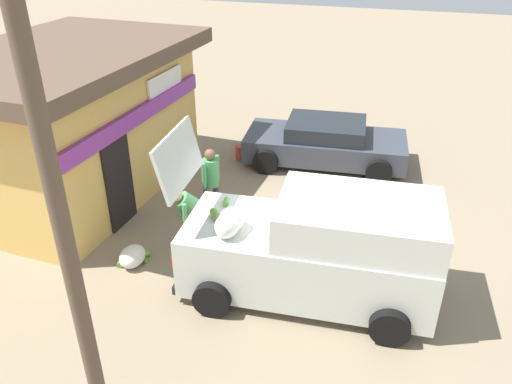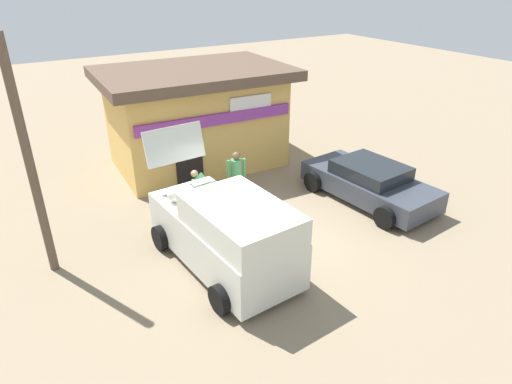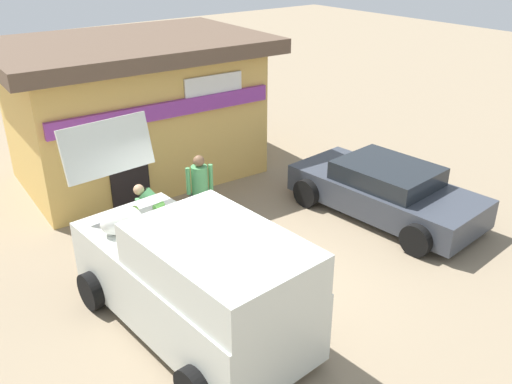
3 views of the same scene
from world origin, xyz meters
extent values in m
plane|color=gray|center=(0.00, 0.00, 0.00)|extent=(60.00, 60.00, 0.00)
cube|color=#E0B259|center=(0.94, 5.64, 1.56)|extent=(5.78, 3.88, 3.12)
cube|color=purple|center=(0.85, 3.79, 2.19)|extent=(5.31, 0.40, 0.36)
cube|color=black|center=(-0.16, 3.87, 1.00)|extent=(0.90, 0.11, 2.00)
cube|color=white|center=(2.08, 3.75, 2.50)|extent=(1.50, 0.14, 0.60)
cube|color=brown|center=(0.94, 5.64, 3.30)|extent=(6.61, 4.71, 0.35)
cube|color=silver|center=(-1.23, -0.44, 0.74)|extent=(2.11, 4.42, 1.13)
cube|color=silver|center=(-1.18, -1.26, 1.63)|extent=(1.93, 2.78, 0.65)
cube|color=black|center=(-1.09, -2.54, 1.60)|extent=(1.55, 0.19, 0.49)
cube|color=silver|center=(-1.39, 1.82, 2.41)|extent=(1.66, 0.39, 0.93)
ellipsoid|color=silver|center=(-1.81, 0.83, 1.51)|extent=(0.48, 0.40, 0.40)
ellipsoid|color=silver|center=(-1.62, 0.82, 1.52)|extent=(0.50, 0.42, 0.42)
ellipsoid|color=silver|center=(-1.57, 0.84, 1.49)|extent=(0.44, 0.37, 0.37)
cylinder|color=olive|center=(-1.34, 1.22, 1.38)|extent=(0.30, 0.28, 0.14)
cylinder|color=#56A13F|center=(-0.83, 1.20, 1.36)|extent=(0.23, 0.15, 0.10)
cube|color=black|center=(-1.38, 1.75, 0.26)|extent=(1.73, 0.20, 0.16)
cube|color=red|center=(-2.09, 1.71, 0.80)|extent=(0.14, 0.07, 0.20)
cube|color=red|center=(-0.68, 1.81, 0.80)|extent=(0.14, 0.07, 0.20)
cylinder|color=black|center=(-0.16, -1.83, 0.33)|extent=(0.26, 0.67, 0.65)
cylinder|color=black|center=(-2.31, 0.95, 0.33)|extent=(0.26, 0.67, 0.65)
cylinder|color=black|center=(-0.36, 1.09, 0.33)|extent=(0.26, 0.67, 0.65)
cube|color=#383D47|center=(4.21, 0.21, 0.49)|extent=(2.21, 4.40, 0.61)
cube|color=#1E2328|center=(4.21, 0.21, 0.99)|extent=(1.79, 2.18, 0.40)
cylinder|color=black|center=(3.36, -1.32, 0.33)|extent=(0.28, 0.67, 0.66)
cylinder|color=black|center=(5.33, -1.14, 0.33)|extent=(0.28, 0.67, 0.66)
cylinder|color=black|center=(3.10, 1.56, 0.33)|extent=(0.28, 0.67, 0.66)
cylinder|color=black|center=(5.07, 1.74, 0.33)|extent=(0.28, 0.67, 0.66)
cylinder|color=#4C4C51|center=(0.73, 2.02, 0.43)|extent=(0.15, 0.15, 0.86)
cylinder|color=#4C4C51|center=(0.40, 2.11, 0.43)|extent=(0.15, 0.15, 0.86)
cylinder|color=#4C9959|center=(0.57, 2.07, 1.17)|extent=(0.42, 0.42, 0.61)
sphere|color=brown|center=(0.57, 2.07, 1.59)|extent=(0.23, 0.23, 0.23)
cylinder|color=#4C9959|center=(0.80, 2.00, 1.19)|extent=(0.09, 0.09, 0.58)
cylinder|color=#4C9959|center=(0.34, 2.13, 1.19)|extent=(0.09, 0.09, 0.58)
cylinder|color=navy|center=(-0.54, 1.79, 0.39)|extent=(0.15, 0.15, 0.79)
cylinder|color=navy|center=(-0.27, 1.99, 0.39)|extent=(0.15, 0.15, 0.79)
cylinder|color=#4C9959|center=(-0.52, 2.05, 0.98)|extent=(0.66, 0.71, 0.63)
sphere|color=tan|center=(-0.69, 2.27, 1.24)|extent=(0.21, 0.21, 0.21)
cylinder|color=#4C9959|center=(-0.84, 2.06, 0.90)|extent=(0.09, 0.09, 0.53)
cylinder|color=#4C9959|center=(-0.46, 2.36, 0.90)|extent=(0.09, 0.09, 0.53)
ellipsoid|color=silver|center=(-1.47, 2.94, 0.20)|extent=(0.61, 0.47, 0.40)
cylinder|color=#579935|center=(-1.32, 2.83, 0.05)|extent=(0.15, 0.25, 0.11)
cylinder|color=#60AF36|center=(-1.26, 3.14, 0.06)|extent=(0.30, 0.33, 0.12)
cylinder|color=#6DAD32|center=(-1.22, 2.89, 0.08)|extent=(0.32, 0.31, 0.15)
cylinder|color=#529E36|center=(-1.53, 3.17, 0.07)|extent=(0.29, 0.20, 0.13)
cylinder|color=#BF3F33|center=(3.72, 2.47, 0.20)|extent=(0.28, 0.28, 0.40)
camera|label=1|loc=(-8.44, -1.70, 6.08)|focal=35.72mm
camera|label=2|loc=(-5.35, -8.67, 6.55)|focal=31.64mm
camera|label=3|loc=(-4.74, -6.71, 5.76)|focal=38.38mm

